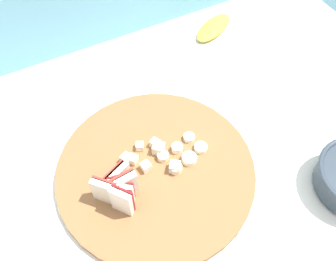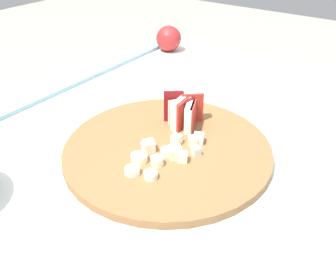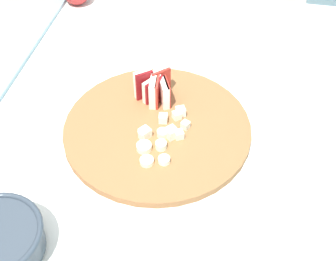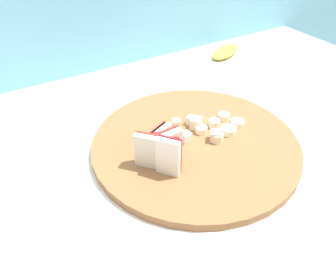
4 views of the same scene
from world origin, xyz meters
name	(u,v)px [view 4 (image 4 of 4)]	position (x,y,z in m)	size (l,w,h in m)	color
tile_backsplash	(128,123)	(0.00, 0.42, 0.72)	(2.40, 0.04, 1.44)	#6BADC6
cutting_board	(195,143)	(-0.04, 0.00, 0.94)	(0.38, 0.38, 0.02)	brown
apple_wedge_fan	(162,148)	(-0.12, -0.02, 0.98)	(0.08, 0.08, 0.07)	#B22D23
apple_dice_pile	(189,129)	(-0.04, 0.03, 0.96)	(0.10, 0.10, 0.02)	white
banana_slice_rows	(221,127)	(0.02, 0.00, 0.95)	(0.10, 0.08, 0.02)	beige
banana_peel	(225,52)	(0.28, 0.31, 0.94)	(0.13, 0.06, 0.02)	gold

